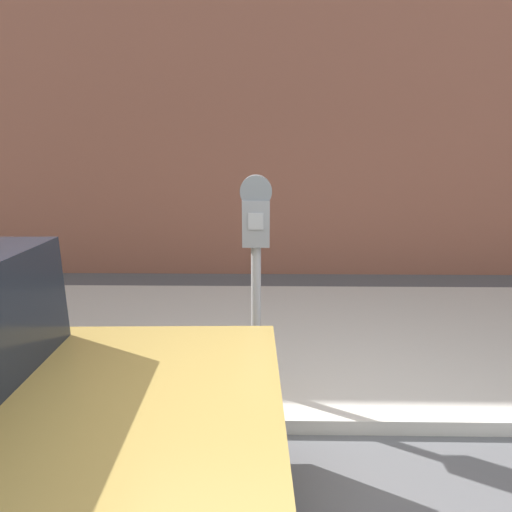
% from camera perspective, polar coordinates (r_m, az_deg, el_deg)
% --- Properties ---
extents(sidewalk, '(24.00, 2.80, 0.11)m').
position_cam_1_polar(sidewalk, '(4.15, 4.73, -11.32)').
color(sidewalk, '#BCB7AD').
rests_on(sidewalk, ground_plane).
extents(building_facade, '(24.00, 0.30, 7.00)m').
position_cam_1_polar(building_facade, '(6.41, 3.83, 29.30)').
color(building_facade, '#935642').
rests_on(building_facade, ground_plane).
extents(parking_meter, '(0.21, 0.15, 1.61)m').
position_cam_1_polar(parking_meter, '(2.78, -0.00, 1.85)').
color(parking_meter, gray).
rests_on(parking_meter, sidewalk).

